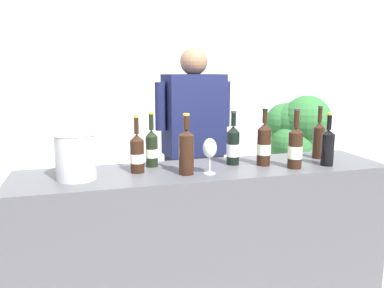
{
  "coord_description": "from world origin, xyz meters",
  "views": [
    {
      "loc": [
        -0.66,
        -2.07,
        1.5
      ],
      "look_at": [
        -0.09,
        0.0,
        1.09
      ],
      "focal_mm": 36.15,
      "sensor_mm": 36.0,
      "label": 1
    }
  ],
  "objects": [
    {
      "name": "potted_shrub",
      "position": [
        1.22,
        1.1,
        0.84
      ],
      "size": [
        0.54,
        0.61,
        1.28
      ],
      "color": "brown",
      "rests_on": "ground_plane"
    },
    {
      "name": "wine_bottle_0",
      "position": [
        0.19,
        0.06,
        1.05
      ],
      "size": [
        0.08,
        0.08,
        0.32
      ],
      "color": "black",
      "rests_on": "counter"
    },
    {
      "name": "wall_back",
      "position": [
        0.0,
        2.6,
        1.4
      ],
      "size": [
        8.0,
        0.1,
        2.8
      ],
      "primitive_type": "cube",
      "color": "silver",
      "rests_on": "ground_plane"
    },
    {
      "name": "person_server",
      "position": [
        0.11,
        0.64,
        0.81
      ],
      "size": [
        0.58,
        0.29,
        1.66
      ],
      "color": "black",
      "rests_on": "ground_plane"
    },
    {
      "name": "wine_bottle_3",
      "position": [
        -0.3,
        0.14,
        1.05
      ],
      "size": [
        0.07,
        0.07,
        0.32
      ],
      "color": "black",
      "rests_on": "counter"
    },
    {
      "name": "counter",
      "position": [
        0.0,
        0.0,
        0.47
      ],
      "size": [
        2.17,
        0.51,
        0.94
      ],
      "primitive_type": "cube",
      "color": "#4C4C51",
      "rests_on": "ground_plane"
    },
    {
      "name": "wine_bottle_1",
      "position": [
        0.78,
        0.07,
        1.06
      ],
      "size": [
        0.07,
        0.07,
        0.34
      ],
      "color": "black",
      "rests_on": "counter"
    },
    {
      "name": "wine_glass",
      "position": [
        -0.02,
        -0.11,
        1.07
      ],
      "size": [
        0.08,
        0.08,
        0.2
      ],
      "color": "silver",
      "rests_on": "counter"
    },
    {
      "name": "wine_bottle_6",
      "position": [
        0.5,
        -0.12,
        1.06
      ],
      "size": [
        0.08,
        0.08,
        0.35
      ],
      "color": "black",
      "rests_on": "counter"
    },
    {
      "name": "wine_bottle_4",
      "position": [
        -0.14,
        -0.08,
        1.07
      ],
      "size": [
        0.08,
        0.08,
        0.33
      ],
      "color": "black",
      "rests_on": "counter"
    },
    {
      "name": "wine_bottle_2",
      "position": [
        0.36,
        -0.01,
        1.06
      ],
      "size": [
        0.08,
        0.08,
        0.34
      ],
      "color": "black",
      "rests_on": "counter"
    },
    {
      "name": "ice_bucket",
      "position": [
        -0.72,
        -0.02,
        1.06
      ],
      "size": [
        0.22,
        0.22,
        0.24
      ],
      "color": "silver",
      "rests_on": "counter"
    },
    {
      "name": "wine_bottle_5",
      "position": [
        0.72,
        -0.12,
        1.05
      ],
      "size": [
        0.07,
        0.07,
        0.32
      ],
      "color": "black",
      "rests_on": "counter"
    },
    {
      "name": "wine_bottle_7",
      "position": [
        -0.4,
        0.03,
        1.05
      ],
      "size": [
        0.08,
        0.08,
        0.32
      ],
      "color": "black",
      "rests_on": "counter"
    }
  ]
}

